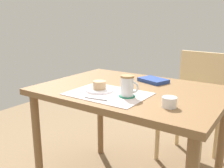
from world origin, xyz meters
The scene contains 10 objects.
dining_table centered at (0.00, 0.00, 0.66)m, with size 1.08×0.78×0.74m.
wooden_chair centered at (0.18, 0.74, 0.48)m, with size 0.47×0.47×0.89m.
placemat centered at (-0.04, -0.18, 0.75)m, with size 0.43×0.31×0.00m, color silver.
pastry_plate centered at (-0.11, -0.17, 0.75)m, with size 0.16×0.16×0.01m, color white.
pastry centered at (-0.11, -0.17, 0.78)m, with size 0.07×0.07×0.05m, color tan.
coffee_coaster centered at (0.08, -0.17, 0.75)m, with size 0.09×0.09×0.01m, color #196B4C.
coffee_mug centered at (0.08, -0.17, 0.81)m, with size 0.10×0.07×0.11m.
teaspoon centered at (-0.03, -0.31, 0.75)m, with size 0.01×0.01×0.13m, color silver.
sugar_bowl centered at (0.32, -0.20, 0.77)m, with size 0.07×0.07×0.05m, color white.
small_book centered at (0.05, 0.21, 0.76)m, with size 0.18×0.12×0.02m, color navy.
Camera 1 is at (0.73, -1.27, 1.14)m, focal length 40.00 mm.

